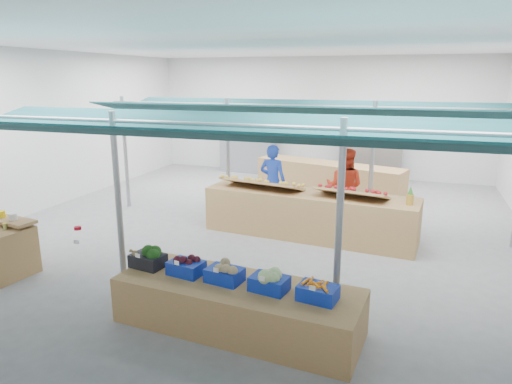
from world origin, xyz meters
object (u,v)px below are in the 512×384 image
(vendor_left, at_px, (273,181))
(veg_counter, at_px, (237,306))
(fruit_counter, at_px, (309,215))
(vendor_right, at_px, (344,187))

(vendor_left, bearing_deg, veg_counter, 106.86)
(fruit_counter, distance_m, vendor_left, 1.69)
(veg_counter, xyz_separation_m, vendor_right, (0.69, 5.26, 0.60))
(vendor_left, bearing_deg, fruit_counter, 142.45)
(vendor_left, relative_size, vendor_right, 1.00)
(fruit_counter, distance_m, vendor_right, 1.33)
(fruit_counter, relative_size, vendor_left, 2.50)
(veg_counter, bearing_deg, fruit_counter, 92.96)
(veg_counter, distance_m, vendor_left, 5.40)
(fruit_counter, relative_size, vendor_right, 2.50)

